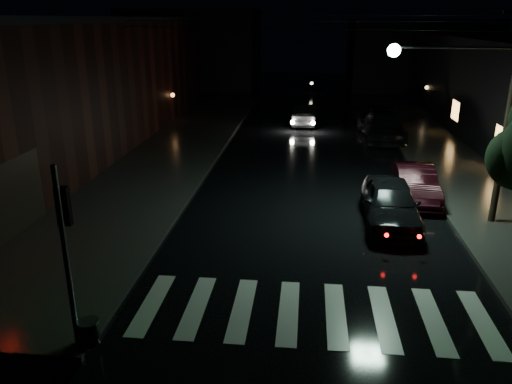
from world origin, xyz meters
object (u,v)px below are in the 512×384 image
(parked_car_c, at_px, (384,126))
(parked_car_a, at_px, (390,203))
(parked_car_d, at_px, (373,117))
(parked_car_b, at_px, (415,183))
(oncoming_car, at_px, (305,114))

(parked_car_c, bearing_deg, parked_car_a, -96.57)
(parked_car_c, xyz_separation_m, parked_car_d, (-0.18, 3.80, -0.10))
(parked_car_a, relative_size, parked_car_b, 1.09)
(parked_car_c, height_order, oncoming_car, parked_car_c)
(parked_car_a, bearing_deg, parked_car_c, 84.75)
(parked_car_b, relative_size, oncoming_car, 0.98)
(parked_car_c, xyz_separation_m, oncoming_car, (-4.86, 3.98, -0.08))
(parked_car_b, xyz_separation_m, parked_car_d, (0.04, 14.80, -0.01))
(parked_car_d, bearing_deg, parked_car_c, -87.18)
(parked_car_c, relative_size, oncoming_car, 1.26)
(parked_car_a, distance_m, parked_car_d, 17.55)
(parked_car_c, bearing_deg, parked_car_d, 92.74)
(parked_car_c, distance_m, oncoming_car, 6.28)
(parked_car_b, bearing_deg, parked_car_c, 90.36)
(parked_car_a, xyz_separation_m, oncoming_car, (-3.26, 17.67, -0.08))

